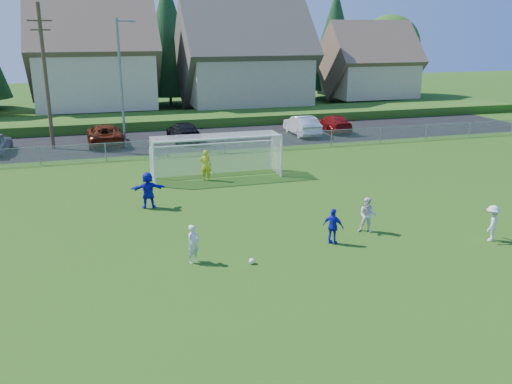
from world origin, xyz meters
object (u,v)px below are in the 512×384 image
at_px(player_white_b, 368,215).
at_px(car_g, 333,123).
at_px(player_white_c, 492,223).
at_px(car_f, 302,125).
at_px(car_c, 105,134).
at_px(player_blue_a, 333,226).
at_px(soccer_goal, 216,149).
at_px(car_d, 184,131).
at_px(goalkeeper, 206,165).
at_px(soccer_ball, 252,261).
at_px(player_white_a, 193,244).
at_px(player_blue_b, 148,190).

distance_m(player_white_b, car_g, 23.57).
height_order(player_white_c, car_f, car_f).
bearing_deg(car_c, player_white_b, 113.03).
relative_size(player_blue_a, car_c, 0.27).
height_order(player_blue_a, soccer_goal, soccer_goal).
height_order(player_white_b, car_d, player_white_b).
bearing_deg(player_white_b, goalkeeper, 146.73).
bearing_deg(player_blue_a, car_g, -68.56).
xyz_separation_m(player_white_c, player_blue_a, (-6.30, 1.53, -0.01)).
distance_m(soccer_ball, car_f, 25.51).
relative_size(player_white_c, car_f, 0.31).
height_order(player_white_c, car_c, same).
height_order(player_white_c, player_blue_a, player_white_c).
bearing_deg(car_f, player_white_a, 60.26).
relative_size(goalkeeper, car_g, 0.37).
bearing_deg(car_d, player_blue_a, 92.91).
relative_size(player_white_a, car_d, 0.30).
height_order(player_white_a, player_blue_b, player_blue_b).
distance_m(car_c, car_f, 15.44).
height_order(soccer_ball, goalkeeper, goalkeeper).
xyz_separation_m(player_blue_b, goalkeeper, (3.66, 4.05, -0.01)).
xyz_separation_m(player_blue_b, soccer_goal, (4.36, 4.60, 0.74)).
relative_size(player_white_b, player_blue_a, 1.05).
bearing_deg(goalkeeper, soccer_goal, -117.39).
distance_m(player_blue_b, car_f, 20.68).
height_order(player_white_a, car_c, car_c).
bearing_deg(soccer_goal, player_blue_b, -133.45).
distance_m(player_white_b, car_c, 24.22).
height_order(player_blue_a, car_c, car_c).
xyz_separation_m(car_c, soccer_goal, (5.86, -11.43, 0.88)).
xyz_separation_m(player_white_c, goalkeeper, (-9.21, 12.36, 0.13)).
height_order(goalkeeper, car_f, goalkeeper).
bearing_deg(soccer_goal, soccer_ball, -96.71).
bearing_deg(car_d, car_f, 174.55).
bearing_deg(player_blue_b, player_blue_a, 136.94).
bearing_deg(car_g, soccer_goal, 44.07).
distance_m(car_f, car_g, 3.15).
bearing_deg(player_blue_a, player_blue_b, 0.21).
bearing_deg(player_white_b, player_white_a, -142.03).
distance_m(soccer_ball, soccer_goal, 12.49).
relative_size(player_white_c, car_d, 0.30).
distance_m(car_d, car_g, 12.65).
distance_m(soccer_ball, player_white_b, 5.86).
distance_m(player_white_b, car_d, 22.17).
bearing_deg(soccer_ball, car_g, 59.24).
height_order(player_blue_a, car_f, car_f).
distance_m(player_blue_a, car_f, 23.25).
distance_m(player_white_c, car_d, 25.52).
bearing_deg(player_blue_b, goalkeeper, -129.27).
bearing_deg(car_c, player_blue_b, 94.03).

